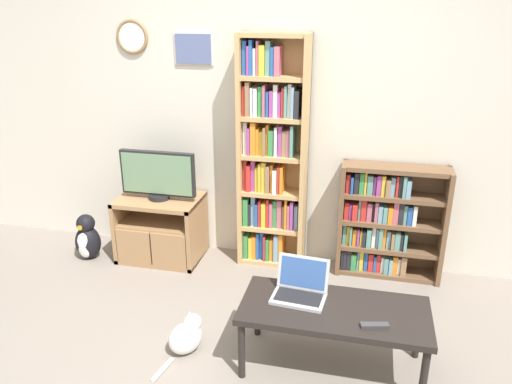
# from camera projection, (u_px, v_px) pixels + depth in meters

# --- Properties ---
(wall_back) EXTENTS (6.73, 0.09, 2.60)m
(wall_back) POSITION_uv_depth(u_px,v_px,m) (276.00, 112.00, 4.12)
(wall_back) COLOR beige
(wall_back) RESTS_ON ground_plane
(tv_stand) EXTENTS (0.71, 0.49, 0.57)m
(tv_stand) POSITION_uv_depth(u_px,v_px,m) (161.00, 228.00, 4.40)
(tv_stand) COLOR #9E754C
(tv_stand) RESTS_ON ground_plane
(television) EXTENTS (0.65, 0.18, 0.42)m
(television) POSITION_uv_depth(u_px,v_px,m) (158.00, 175.00, 4.21)
(television) COLOR black
(television) RESTS_ON tv_stand
(bookshelf_tall) EXTENTS (0.56, 0.25, 1.94)m
(bookshelf_tall) POSITION_uv_depth(u_px,v_px,m) (271.00, 158.00, 4.11)
(bookshelf_tall) COLOR tan
(bookshelf_tall) RESTS_ON ground_plane
(bookshelf_short) EXTENTS (0.84, 0.25, 0.95)m
(bookshelf_short) POSITION_uv_depth(u_px,v_px,m) (385.00, 222.00, 4.08)
(bookshelf_short) COLOR brown
(bookshelf_short) RESTS_ON ground_plane
(coffee_table) EXTENTS (1.13, 0.51, 0.43)m
(coffee_table) POSITION_uv_depth(u_px,v_px,m) (334.00, 314.00, 3.01)
(coffee_table) COLOR black
(coffee_table) RESTS_ON ground_plane
(laptop) EXTENTS (0.35, 0.28, 0.23)m
(laptop) POSITION_uv_depth(u_px,v_px,m) (300.00, 288.00, 3.10)
(laptop) COLOR #B7BABC
(laptop) RESTS_ON coffee_table
(remote_near_laptop) EXTENTS (0.17, 0.08, 0.02)m
(remote_near_laptop) POSITION_uv_depth(u_px,v_px,m) (375.00, 325.00, 2.82)
(remote_near_laptop) COLOR #38383A
(remote_near_laptop) RESTS_ON coffee_table
(cat) EXTENTS (0.28, 0.47, 0.26)m
(cat) POSITION_uv_depth(u_px,v_px,m) (187.00, 336.00, 3.25)
(cat) COLOR white
(cat) RESTS_ON ground_plane
(penguin_figurine) EXTENTS (0.23, 0.20, 0.42)m
(penguin_figurine) POSITION_uv_depth(u_px,v_px,m) (87.00, 239.00, 4.41)
(penguin_figurine) COLOR black
(penguin_figurine) RESTS_ON ground_plane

